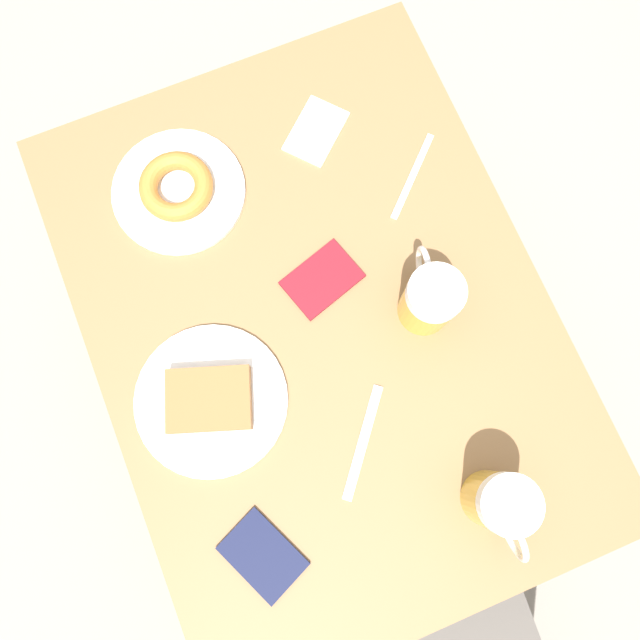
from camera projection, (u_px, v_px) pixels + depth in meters
name	position (u px, v px, depth m)	size (l,w,h in m)	color
ground_plane	(320.00, 373.00, 1.79)	(8.00, 8.00, 0.00)	gray
table	(320.00, 329.00, 1.13)	(0.77, 1.05, 0.74)	olive
plate_with_cake	(210.00, 400.00, 1.03)	(0.26, 0.26, 0.04)	white
plate_with_donut	(177.00, 189.00, 1.11)	(0.24, 0.24, 0.04)	white
beer_mug_left	(430.00, 299.00, 1.01)	(0.09, 0.14, 0.14)	gold
beer_mug_center	(500.00, 504.00, 0.95)	(0.09, 0.14, 0.14)	gold
napkin_folded	(316.00, 131.00, 1.14)	(0.14, 0.14, 0.00)	white
fork	(412.00, 176.00, 1.13)	(0.14, 0.13, 0.00)	silver
knife	(363.00, 442.00, 1.03)	(0.13, 0.16, 0.00)	silver
passport_near_edge	(322.00, 279.00, 1.08)	(0.15, 0.12, 0.01)	maroon
passport_far_edge	(263.00, 556.00, 0.99)	(0.13, 0.15, 0.01)	#141938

